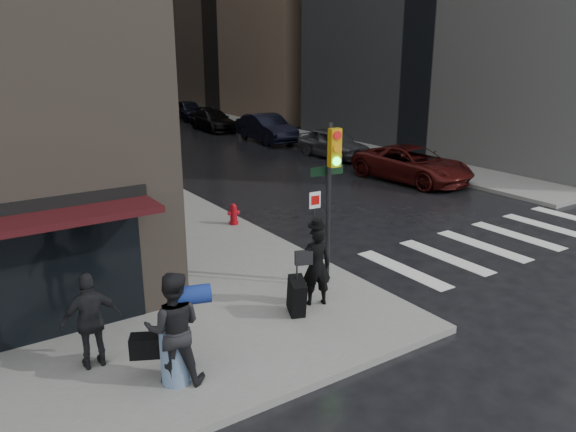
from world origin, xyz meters
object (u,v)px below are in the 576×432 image
object	(u,v)px
traffic_light	(330,183)
man_greycoat	(91,321)
man_overcoat	(312,271)
parked_car_6	(132,98)
parked_car_3	(213,120)
parked_car_4	(189,110)
parked_car_0	(412,164)
parked_car_1	(333,143)
parked_car_5	(155,103)
parked_car_2	(267,128)
fire_hydrant	(234,215)
man_jeans	(173,328)

from	to	relation	value
traffic_light	man_greycoat	bearing A→B (deg)	-168.52
man_overcoat	parked_car_6	xyz separation A→B (m)	(10.89, 43.40, -0.15)
parked_car_3	parked_car_4	size ratio (longest dim) A/B	1.08
man_greycoat	parked_car_0	bearing A→B (deg)	-150.35
parked_car_0	parked_car_1	xyz separation A→B (m)	(0.46, 5.98, 0.00)
man_greycoat	parked_car_5	size ratio (longest dim) A/B	0.36
traffic_light	parked_car_6	bearing A→B (deg)	82.85
man_overcoat	parked_car_4	world-z (taller)	man_overcoat
traffic_light	parked_car_2	distance (m)	21.25
parked_car_1	parked_car_4	bearing A→B (deg)	87.14
parked_car_3	parked_car_0	bearing A→B (deg)	-86.59
man_greycoat	parked_car_3	size ratio (longest dim) A/B	0.37
man_greycoat	fire_hydrant	distance (m)	8.32
man_overcoat	man_greycoat	distance (m)	4.55
parked_car_0	man_jeans	bearing A→B (deg)	-154.50
parked_car_4	parked_car_5	xyz separation A→B (m)	(-0.39, 5.98, 0.06)
parked_car_3	parked_car_4	xyz separation A→B (m)	(0.89, 5.98, 0.06)
parked_car_3	parked_car_5	world-z (taller)	parked_car_5
parked_car_4	parked_car_6	world-z (taller)	parked_car_6
man_overcoat	parked_car_1	world-z (taller)	man_overcoat
parked_car_2	man_greycoat	bearing A→B (deg)	-125.68
fire_hydrant	parked_car_2	bearing A→B (deg)	54.65
parked_car_1	parked_car_2	distance (m)	5.99
man_greycoat	parked_car_5	world-z (taller)	man_greycoat
traffic_light	parked_car_4	size ratio (longest dim) A/B	0.87
parked_car_3	parked_car_1	bearing A→B (deg)	-83.81
man_overcoat	parked_car_5	xyz separation A→B (m)	(10.87, 37.42, -0.16)
parked_car_5	parked_car_6	size ratio (longest dim) A/B	0.83
man_overcoat	parked_car_2	xyz separation A→B (m)	(10.90, 19.47, -0.16)
parked_car_2	parked_car_5	distance (m)	17.94
man_jeans	traffic_light	size ratio (longest dim) A/B	0.52
traffic_light	parked_car_6	size ratio (longest dim) A/B	0.64
parked_car_4	parked_car_0	bearing A→B (deg)	-87.07
parked_car_2	parked_car_6	size ratio (longest dim) A/B	0.83
man_jeans	fire_hydrant	xyz separation A→B (m)	(4.93, 7.05, -0.69)
parked_car_1	parked_car_5	bearing A→B (deg)	88.13
man_jeans	traffic_light	xyz separation A→B (m)	(4.56, 1.77, 1.45)
parked_car_1	parked_car_0	bearing A→B (deg)	-97.05
man_jeans	parked_car_4	bearing A→B (deg)	-87.58
man_overcoat	parked_car_1	distance (m)	17.53
parked_car_0	parked_car_1	distance (m)	6.00
fire_hydrant	parked_car_1	bearing A→B (deg)	37.22
fire_hydrant	parked_car_3	bearing A→B (deg)	65.13
man_jeans	traffic_light	world-z (taller)	traffic_light
parked_car_3	man_jeans	bearing A→B (deg)	-115.47
traffic_light	parked_car_1	bearing A→B (deg)	57.27
man_overcoat	man_greycoat	world-z (taller)	man_overcoat
parked_car_0	parked_car_1	world-z (taller)	parked_car_1
fire_hydrant	parked_car_6	size ratio (longest dim) A/B	0.11
parked_car_2	parked_car_3	size ratio (longest dim) A/B	1.05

